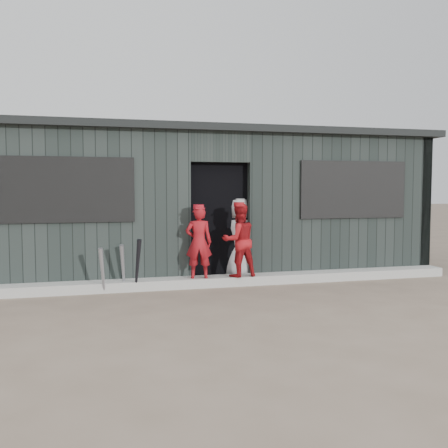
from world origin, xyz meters
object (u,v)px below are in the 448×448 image
object	(u,v)px
bat_mid	(123,268)
bat_right	(137,266)
player_red_right	(239,240)
dugout	(202,203)
player_grey_back	(238,239)
bat_left	(102,271)
player_red_left	(199,242)

from	to	relation	value
bat_mid	bat_right	xyz separation A→B (m)	(0.21, -0.14, 0.05)
player_red_right	dugout	xyz separation A→B (m)	(-0.23, 1.76, 0.55)
bat_mid	player_grey_back	distance (m)	2.07
player_red_right	player_grey_back	distance (m)	0.52
bat_left	player_red_right	world-z (taller)	player_red_right
player_grey_back	dugout	world-z (taller)	dugout
bat_left	player_red_right	bearing A→B (deg)	4.57
player_grey_back	bat_mid	bearing A→B (deg)	23.02
player_red_left	dugout	bearing A→B (deg)	-92.76
bat_right	dugout	bearing A→B (deg)	53.96
player_red_right	player_grey_back	xyz separation A→B (m)	(0.14, 0.50, -0.03)
player_red_right	dugout	distance (m)	1.86
bat_left	bat_right	bearing A→B (deg)	1.00
bat_mid	player_red_left	size ratio (longest dim) A/B	0.65
bat_left	player_red_left	xyz separation A→B (m)	(1.49, 0.19, 0.36)
bat_mid	player_grey_back	world-z (taller)	player_grey_back
bat_mid	bat_left	bearing A→B (deg)	-154.26
bat_left	player_grey_back	world-z (taller)	player_grey_back
player_grey_back	dugout	xyz separation A→B (m)	(-0.37, 1.26, 0.58)
player_red_right	player_red_left	bearing A→B (deg)	-9.78
player_red_left	bat_mid	bearing A→B (deg)	12.74
player_red_left	player_grey_back	xyz separation A→B (m)	(0.80, 0.49, -0.01)
bat_right	dugout	distance (m)	2.54
bat_left	bat_mid	bearing A→B (deg)	25.74
player_red_right	bat_right	bearing A→B (deg)	-2.86
bat_right	player_red_left	distance (m)	1.04
bat_mid	player_red_right	distance (m)	1.88
player_grey_back	bat_right	bearing A→B (deg)	28.68
bat_left	player_red_right	distance (m)	2.18
bat_left	bat_mid	world-z (taller)	bat_mid
bat_right	player_red_right	xyz separation A→B (m)	(1.63, 0.16, 0.32)
player_red_left	dugout	world-z (taller)	dugout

